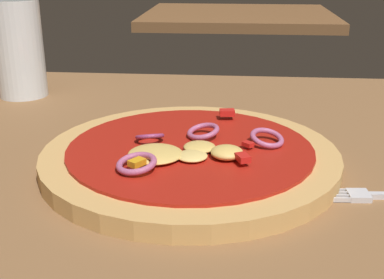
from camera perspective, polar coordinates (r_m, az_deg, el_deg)
name	(u,v)px	position (r m, az deg, el deg)	size (l,w,h in m)	color
dining_table	(144,192)	(0.48, -5.42, -5.94)	(1.28, 0.83, 0.03)	brown
pizza	(190,156)	(0.49, -0.21, -1.91)	(0.29, 0.29, 0.03)	tan
beer_glass	(20,55)	(0.77, -18.90, 9.00)	(0.07, 0.07, 0.14)	silver
background_table	(239,17)	(1.78, 5.28, 13.65)	(0.63, 0.56, 0.03)	brown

